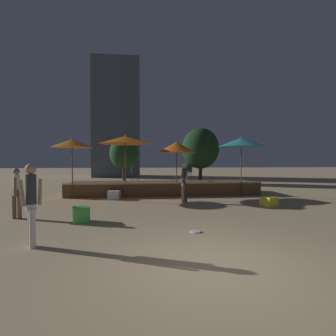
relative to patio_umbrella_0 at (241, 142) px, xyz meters
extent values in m
plane|color=tan|center=(-4.12, -8.93, -2.87)|extent=(120.00, 120.00, 0.00)
cube|color=brown|center=(-4.06, 1.27, -2.53)|extent=(10.40, 2.50, 0.67)
cube|color=#CCB793|center=(-4.06, 0.06, -2.15)|extent=(10.40, 0.12, 0.08)
cylinder|color=brown|center=(0.00, 0.00, -1.55)|extent=(0.05, 0.05, 2.63)
cone|color=teal|center=(0.00, 0.00, 0.00)|extent=(2.53, 2.53, 0.48)
sphere|color=teal|center=(0.00, 0.00, 0.29)|extent=(0.08, 0.08, 0.08)
cylinder|color=brown|center=(-3.47, 0.14, -1.71)|extent=(0.05, 0.05, 2.31)
cone|color=orange|center=(-3.47, 0.14, -0.28)|extent=(2.08, 2.08, 0.55)
sphere|color=orange|center=(-3.47, 0.14, 0.04)|extent=(0.08, 0.08, 0.08)
cylinder|color=brown|center=(-6.13, 0.11, -1.49)|extent=(0.05, 0.05, 2.75)
cone|color=orange|center=(-6.13, 0.11, 0.08)|extent=(2.69, 2.69, 0.40)
sphere|color=orange|center=(-6.13, 0.11, 0.32)|extent=(0.08, 0.08, 0.08)
cylinder|color=brown|center=(-8.72, -0.11, -1.59)|extent=(0.05, 0.05, 2.54)
cone|color=orange|center=(-8.72, -0.11, -0.12)|extent=(2.03, 2.03, 0.40)
sphere|color=orange|center=(-8.72, -0.11, 0.11)|extent=(0.08, 0.08, 0.08)
cube|color=white|center=(-6.66, -0.47, -2.66)|extent=(0.61, 0.61, 0.42)
cube|color=yellow|center=(-0.15, -3.34, -2.66)|extent=(0.67, 0.67, 0.42)
cube|color=#4CC651|center=(-7.21, -5.20, -2.63)|extent=(0.61, 0.61, 0.47)
cylinder|color=tan|center=(-7.83, -7.40, -2.44)|extent=(0.13, 0.13, 0.85)
cylinder|color=white|center=(-7.73, -7.55, -2.44)|extent=(0.13, 0.13, 0.85)
cylinder|color=white|center=(-7.78, -7.48, -1.93)|extent=(0.22, 0.22, 0.24)
cylinder|color=#333842|center=(-7.78, -7.48, -1.58)|extent=(0.22, 0.22, 0.65)
cylinder|color=tan|center=(-7.93, -7.57, -1.65)|extent=(0.16, 0.14, 0.59)
cylinder|color=tan|center=(-7.63, -7.38, -1.65)|extent=(0.12, 0.12, 0.58)
sphere|color=tan|center=(-7.78, -7.48, -1.14)|extent=(0.23, 0.23, 0.23)
cylinder|color=#3F3F47|center=(-3.33, -1.82, -2.46)|extent=(0.13, 0.13, 0.82)
cylinder|color=tan|center=(-3.48, -1.91, -2.46)|extent=(0.13, 0.13, 0.82)
cylinder|color=#3F3F47|center=(-3.40, -1.86, -1.96)|extent=(0.21, 0.21, 0.24)
cylinder|color=#333842|center=(-3.40, -1.86, -1.63)|extent=(0.21, 0.21, 0.63)
cylinder|color=tan|center=(-3.49, -1.71, -1.70)|extent=(0.19, 0.24, 0.56)
cylinder|color=tan|center=(-3.31, -2.01, -1.70)|extent=(0.18, 0.23, 0.56)
sphere|color=tan|center=(-3.40, -1.86, -1.20)|extent=(0.22, 0.22, 0.22)
cylinder|color=beige|center=(-3.40, -1.86, -1.13)|extent=(0.25, 0.25, 0.07)
cylinder|color=#72664C|center=(-9.50, -4.48, -2.49)|extent=(0.13, 0.13, 0.76)
cylinder|color=#997051|center=(-9.34, -4.46, -2.49)|extent=(0.13, 0.13, 0.76)
cylinder|color=#72664C|center=(-9.42, -4.47, -2.02)|extent=(0.20, 0.20, 0.24)
cylinder|color=white|center=(-9.42, -4.47, -1.71)|extent=(0.20, 0.20, 0.58)
cylinder|color=#997051|center=(-9.40, -4.63, -1.78)|extent=(0.09, 0.12, 0.52)
cylinder|color=#997051|center=(-9.44, -4.31, -1.78)|extent=(0.10, 0.18, 0.53)
sphere|color=#997051|center=(-9.42, -4.47, -1.32)|extent=(0.21, 0.21, 0.21)
cylinder|color=#2D3338|center=(-5.50, 1.04, -1.89)|extent=(0.02, 0.02, 0.45)
cylinder|color=#2D3338|center=(-5.52, 1.34, -1.89)|extent=(0.02, 0.02, 0.45)
cylinder|color=#2D3338|center=(-5.80, 1.02, -1.89)|extent=(0.02, 0.02, 0.45)
cylinder|color=#2D3338|center=(-5.82, 1.31, -1.89)|extent=(0.02, 0.02, 0.45)
cylinder|color=#2D3338|center=(-5.66, 1.18, -1.66)|extent=(0.40, 0.40, 0.02)
cube|color=#2D3338|center=(-5.83, 1.16, -1.44)|extent=(0.06, 0.36, 0.45)
cylinder|color=#2D3338|center=(-2.39, 2.02, -1.89)|extent=(0.02, 0.02, 0.45)
cylinder|color=#2D3338|center=(-2.69, 1.99, -1.89)|extent=(0.02, 0.02, 0.45)
cylinder|color=#2D3338|center=(-2.36, 1.72, -1.89)|extent=(0.02, 0.02, 0.45)
cylinder|color=#2D3338|center=(-2.66, 1.69, -1.89)|extent=(0.02, 0.02, 0.45)
cylinder|color=#2D3338|center=(-2.52, 1.85, -1.66)|extent=(0.40, 0.40, 0.02)
cube|color=#2D3338|center=(-2.50, 1.69, -1.44)|extent=(0.36, 0.07, 0.45)
cylinder|color=white|center=(-3.93, -6.69, -2.85)|extent=(0.27, 0.27, 0.03)
cylinder|color=#3D2B1C|center=(-0.45, 7.51, -2.11)|extent=(0.28, 0.28, 1.51)
ellipsoid|color=#19381E|center=(-0.45, 7.51, 0.00)|extent=(3.02, 3.02, 3.32)
cylinder|color=#3D2B1C|center=(-6.73, 9.22, -2.16)|extent=(0.28, 0.28, 1.42)
ellipsoid|color=#1E4223|center=(-6.73, 9.22, -0.35)|extent=(2.44, 2.44, 2.68)
cube|color=#4C5666|center=(-8.00, 17.83, 3.78)|extent=(5.24, 4.82, 13.29)
camera|label=1|loc=(-5.41, -13.49, -0.94)|focal=28.00mm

